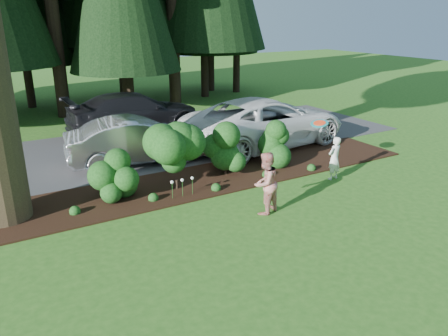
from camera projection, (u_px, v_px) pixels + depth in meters
name	position (u px, v px, depth m)	size (l,w,h in m)	color
ground	(239.00, 231.00, 10.13)	(80.00, 80.00, 0.00)	#2A5E1A
mulch_bed	(180.00, 185.00, 12.76)	(16.00, 2.50, 0.05)	black
driveway	(131.00, 149.00, 16.22)	(22.00, 6.00, 0.03)	#38383A
shrub_row	(204.00, 156.00, 12.77)	(6.53, 1.60, 1.61)	#123811
lily_cluster	(182.00, 181.00, 11.77)	(0.69, 0.09, 0.57)	#123811
car_silver_wagon	(138.00, 140.00, 14.44)	(1.61, 4.62, 1.52)	silver
car_white_suv	(265.00, 122.00, 16.32)	(2.99, 6.49, 1.80)	white
car_dark_suv	(135.00, 112.00, 18.30)	(2.29, 5.64, 1.64)	black
child	(334.00, 158.00, 13.08)	(0.48, 0.32, 1.33)	white
adult	(265.00, 183.00, 10.78)	(0.77, 0.60, 1.59)	#B41E18
frisbee	(319.00, 123.00, 12.74)	(0.52, 0.51, 0.18)	teal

